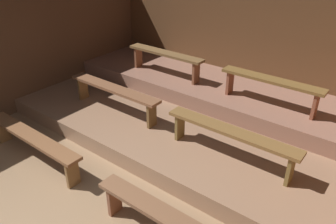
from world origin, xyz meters
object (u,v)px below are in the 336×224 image
at_px(bench_floor_left, 32,140).
at_px(bench_middle_left, 165,57).
at_px(bench_middle_right, 271,84).
at_px(bench_floor_right, 173,224).
at_px(bench_lower_right, 231,135).
at_px(bench_lower_left, 114,92).

distance_m(bench_floor_left, bench_middle_left, 3.01).
bearing_deg(bench_middle_left, bench_middle_right, 0.00).
bearing_deg(bench_floor_right, bench_middle_left, 129.48).
bearing_deg(bench_lower_right, bench_middle_right, 91.83).
height_order(bench_floor_left, bench_lower_left, bench_lower_left).
bearing_deg(bench_middle_right, bench_floor_right, -85.71).
relative_size(bench_lower_right, bench_middle_right, 1.14).
relative_size(bench_lower_left, bench_lower_right, 1.00).
relative_size(bench_floor_left, bench_lower_right, 1.05).
xyz_separation_m(bench_floor_right, bench_lower_right, (-0.18, 1.54, 0.27)).
height_order(bench_floor_right, bench_middle_left, bench_middle_left).
relative_size(bench_floor_left, bench_middle_left, 1.20).
bearing_deg(bench_floor_left, bench_lower_left, 83.48).
xyz_separation_m(bench_lower_right, bench_middle_right, (-0.04, 1.41, 0.27)).
xyz_separation_m(bench_lower_left, bench_middle_left, (0.04, 1.41, 0.27)).
relative_size(bench_lower_left, bench_middle_right, 1.14).
relative_size(bench_floor_left, bench_middle_right, 1.20).
height_order(bench_lower_left, bench_lower_right, same).
height_order(bench_lower_right, bench_middle_left, bench_middle_left).
distance_m(bench_floor_left, bench_middle_right, 3.86).
bearing_deg(bench_floor_left, bench_floor_right, 0.00).
bearing_deg(bench_lower_left, bench_floor_right, -31.95).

